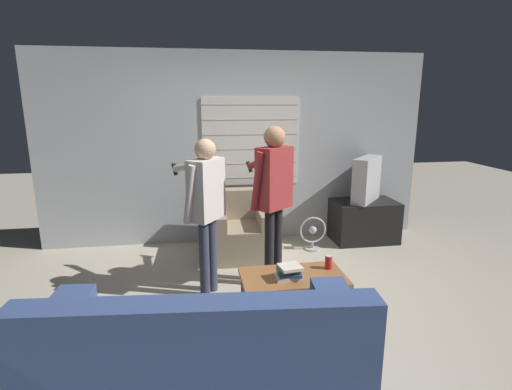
# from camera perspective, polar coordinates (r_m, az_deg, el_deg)

# --- Properties ---
(ground_plane) EXTENTS (16.00, 16.00, 0.00)m
(ground_plane) POSITION_cam_1_polar(r_m,az_deg,el_deg) (3.90, 0.91, -16.21)
(ground_plane) COLOR #B2A893
(wall_back) EXTENTS (5.20, 0.08, 2.55)m
(wall_back) POSITION_cam_1_polar(r_m,az_deg,el_deg) (5.44, -2.74, 6.60)
(wall_back) COLOR #ADB2B7
(wall_back) RESTS_ON ground_plane
(couch_blue) EXTENTS (2.05, 0.99, 0.90)m
(couch_blue) POSITION_cam_1_polar(r_m,az_deg,el_deg) (2.70, -7.77, -22.78)
(couch_blue) COLOR #384C7F
(couch_blue) RESTS_ON ground_plane
(armchair_beige) EXTENTS (0.90, 0.82, 0.80)m
(armchair_beige) POSITION_cam_1_polar(r_m,az_deg,el_deg) (5.08, -2.11, -5.01)
(armchair_beige) COLOR gray
(armchair_beige) RESTS_ON ground_plane
(coffee_table) EXTENTS (0.93, 0.52, 0.40)m
(coffee_table) POSITION_cam_1_polar(r_m,az_deg,el_deg) (3.67, 5.31, -11.94)
(coffee_table) COLOR brown
(coffee_table) RESTS_ON ground_plane
(tv_stand) EXTENTS (0.86, 0.56, 0.57)m
(tv_stand) POSITION_cam_1_polar(r_m,az_deg,el_deg) (5.76, 15.15, -3.59)
(tv_stand) COLOR black
(tv_stand) RESTS_ON ground_plane
(tv) EXTENTS (0.57, 0.61, 0.61)m
(tv) POSITION_cam_1_polar(r_m,az_deg,el_deg) (5.62, 15.50, 2.15)
(tv) COLOR #B2B2B7
(tv) RESTS_ON tv_stand
(person_left_standing) EXTENTS (0.54, 0.75, 1.58)m
(person_left_standing) POSITION_cam_1_polar(r_m,az_deg,el_deg) (3.91, -7.23, -0.56)
(person_left_standing) COLOR #33384C
(person_left_standing) RESTS_ON ground_plane
(person_right_standing) EXTENTS (0.48, 0.79, 1.68)m
(person_right_standing) POSITION_cam_1_polar(r_m,az_deg,el_deg) (4.08, 2.47, 1.14)
(person_right_standing) COLOR black
(person_right_standing) RESTS_ON ground_plane
(book_stack) EXTENTS (0.25, 0.22, 0.13)m
(book_stack) POSITION_cam_1_polar(r_m,az_deg,el_deg) (3.56, 4.73, -10.93)
(book_stack) COLOR beige
(book_stack) RESTS_ON coffee_table
(soda_can) EXTENTS (0.07, 0.07, 0.13)m
(soda_can) POSITION_cam_1_polar(r_m,az_deg,el_deg) (3.81, 10.32, -9.42)
(soda_can) COLOR red
(soda_can) RESTS_ON coffee_table
(spare_remote) EXTENTS (0.10, 0.13, 0.02)m
(spare_remote) POSITION_cam_1_polar(r_m,az_deg,el_deg) (3.65, 5.28, -11.18)
(spare_remote) COLOR black
(spare_remote) RESTS_ON coffee_table
(floor_fan) EXTENTS (0.36, 0.20, 0.45)m
(floor_fan) POSITION_cam_1_polar(r_m,az_deg,el_deg) (5.30, 8.11, -5.44)
(floor_fan) COLOR #A8A8AD
(floor_fan) RESTS_ON ground_plane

